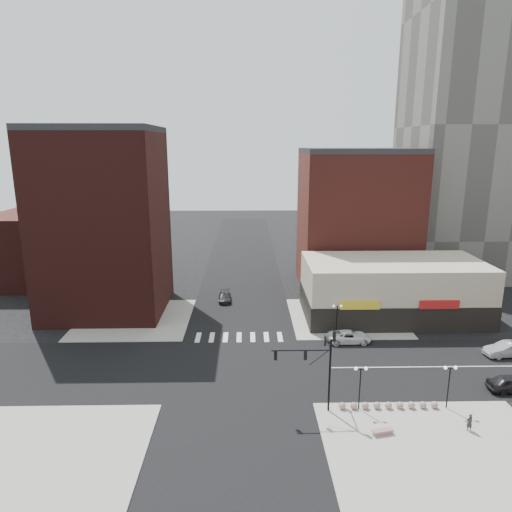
{
  "coord_description": "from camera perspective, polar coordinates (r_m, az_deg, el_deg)",
  "views": [
    {
      "loc": [
        0.99,
        -44.58,
        23.43
      ],
      "look_at": [
        1.97,
        5.92,
        11.0
      ],
      "focal_mm": 32.0,
      "sensor_mm": 36.0,
      "label": 1
    }
  ],
  "objects": [
    {
      "name": "building_nw_low",
      "position": [
        86.99,
        -23.37,
        1.12
      ],
      "size": [
        20.0,
        18.0,
        12.0
      ],
      "primitive_type": "cube",
      "color": "#381412",
      "rests_on": "ground"
    },
    {
      "name": "stone_bench",
      "position": [
        41.64,
        15.54,
        -20.41
      ],
      "size": [
        1.85,
        0.91,
        0.42
      ],
      "rotation": [
        0.0,
        0.0,
        0.21
      ],
      "color": "#8F6962",
      "rests_on": "sidewalk_se"
    },
    {
      "name": "sidewalk_ne",
      "position": [
        64.95,
        11.07,
        -7.53
      ],
      "size": [
        15.0,
        15.0,
        0.12
      ],
      "primitive_type": "cube",
      "color": "gray",
      "rests_on": "ground"
    },
    {
      "name": "ground",
      "position": [
        50.37,
        -2.17,
        -13.9
      ],
      "size": [
        240.0,
        240.0,
        0.0
      ],
      "primitive_type": "plane",
      "color": "black",
      "rests_on": "ground"
    },
    {
      "name": "white_suv",
      "position": [
        57.24,
        11.6,
        -9.85
      ],
      "size": [
        5.25,
        2.5,
        1.44
      ],
      "primitive_type": "imported",
      "rotation": [
        0.0,
        0.0,
        1.59
      ],
      "color": "white",
      "rests_on": "ground"
    },
    {
      "name": "street_lamp_se_a",
      "position": [
        42.94,
        12.93,
        -14.52
      ],
      "size": [
        1.22,
        0.32,
        4.16
      ],
      "color": "black",
      "rests_on": "sidewalk_se"
    },
    {
      "name": "sidewalk_sw",
      "position": [
        41.12,
        -24.98,
        -22.26
      ],
      "size": [
        15.0,
        15.0,
        0.12
      ],
      "primitive_type": "cube",
      "color": "gray",
      "rests_on": "ground"
    },
    {
      "name": "street_lamp_ne",
      "position": [
        57.37,
        10.1,
        -6.95
      ],
      "size": [
        1.22,
        0.32,
        4.16
      ],
      "color": "black",
      "rests_on": "sidewalk_ne"
    },
    {
      "name": "pedestrian",
      "position": [
        44.16,
        25.12,
        -18.31
      ],
      "size": [
        0.62,
        0.47,
        1.53
      ],
      "primitive_type": "imported",
      "rotation": [
        0.0,
        0.0,
        3.34
      ],
      "color": "#29272C",
      "rests_on": "sidewalk_se"
    },
    {
      "name": "building_ne_row",
      "position": [
        65.99,
        16.65,
        -4.54
      ],
      "size": [
        24.2,
        12.2,
        8.0
      ],
      "color": "#B6AB91",
      "rests_on": "ground"
    },
    {
      "name": "tower_near",
      "position": [
        93.84,
        26.28,
        25.81
      ],
      "size": [
        20.0,
        20.0,
        90.0
      ],
      "primitive_type": "cube",
      "color": "#47443F",
      "rests_on": "ground"
    },
    {
      "name": "dark_sedan_north",
      "position": [
        70.21,
        -3.92,
        -5.14
      ],
      "size": [
        2.05,
        4.61,
        1.31
      ],
      "primitive_type": "imported",
      "rotation": [
        0.0,
        0.0,
        0.05
      ],
      "color": "black",
      "rests_on": "ground"
    },
    {
      "name": "silver_sedan",
      "position": [
        59.84,
        28.84,
        -10.2
      ],
      "size": [
        5.11,
        2.28,
        1.63
      ],
      "primitive_type": "imported",
      "rotation": [
        0.0,
        0.0,
        -1.46
      ],
      "color": "#939398",
      "rests_on": "ground"
    },
    {
      "name": "building_nw",
      "position": [
        67.07,
        -18.47,
        3.73
      ],
      "size": [
        16.0,
        15.0,
        25.0
      ],
      "primitive_type": "cube",
      "color": "#381412",
      "rests_on": "ground"
    },
    {
      "name": "road_ns",
      "position": [
        50.37,
        -2.17,
        -13.89
      ],
      "size": [
        14.0,
        200.0,
        0.02
      ],
      "primitive_type": "cube",
      "color": "black",
      "rests_on": "ground"
    },
    {
      "name": "street_lamp_se_b",
      "position": [
        45.48,
        23.05,
        -13.65
      ],
      "size": [
        1.22,
        0.32,
        4.16
      ],
      "color": "black",
      "rests_on": "sidewalk_se"
    },
    {
      "name": "sidewalk_nw",
      "position": [
        65.39,
        -14.87,
        -7.6
      ],
      "size": [
        15.0,
        15.0,
        0.12
      ],
      "primitive_type": "cube",
      "color": "gray",
      "rests_on": "ground"
    },
    {
      "name": "sidewalk_se",
      "position": [
        41.31,
        22.07,
        -21.76
      ],
      "size": [
        18.0,
        14.0,
        0.12
      ],
      "primitive_type": "cube",
      "color": "gray",
      "rests_on": "ground"
    },
    {
      "name": "building_ne_midrise",
      "position": [
        77.24,
        12.42,
        4.24
      ],
      "size": [
        18.0,
        15.0,
        22.0
      ],
      "primitive_type": "cube",
      "color": "maroon",
      "rests_on": "ground"
    },
    {
      "name": "traffic_signal",
      "position": [
        41.6,
        7.84,
        -12.67
      ],
      "size": [
        5.59,
        3.09,
        7.77
      ],
      "color": "black",
      "rests_on": "ground"
    },
    {
      "name": "road_ew",
      "position": [
        50.37,
        -2.17,
        -13.89
      ],
      "size": [
        200.0,
        14.0,
        0.02
      ],
      "primitive_type": "cube",
      "color": "black",
      "rests_on": "ground"
    },
    {
      "name": "bollard_row",
      "position": [
        45.04,
        16.22,
        -17.48
      ],
      "size": [
        9.03,
        0.63,
        0.63
      ],
      "color": "gray",
      "rests_on": "sidewalk_se"
    }
  ]
}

